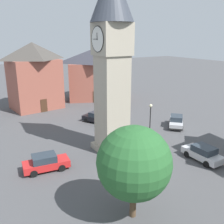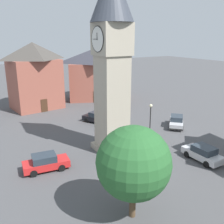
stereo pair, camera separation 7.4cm
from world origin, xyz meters
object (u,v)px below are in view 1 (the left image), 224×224
(lamp_post, at_px, (150,116))
(building_corner_back, at_px, (34,76))
(clock_tower, at_px, (112,48))
(car_blue_kerb, at_px, (46,162))
(car_red_corner, at_px, (176,121))
(car_silver_kerb, at_px, (203,153))
(car_white_side, at_px, (97,117))
(pedestrian, at_px, (119,123))
(tree, at_px, (134,163))
(building_hall_far, at_px, (94,74))

(lamp_post, bearing_deg, building_corner_back, 19.79)
(clock_tower, relative_size, car_blue_kerb, 4.29)
(car_red_corner, xyz_separation_m, building_corner_back, (19.20, 13.62, 4.79))
(car_silver_kerb, xyz_separation_m, car_red_corner, (8.50, -4.77, 0.00))
(building_corner_back, bearing_deg, car_white_side, -156.79)
(pedestrian, bearing_deg, car_silver_kerb, -166.69)
(car_white_side, xyz_separation_m, tree, (-18.68, 7.00, 3.24))
(car_blue_kerb, distance_m, lamp_post, 12.78)
(clock_tower, bearing_deg, tree, 156.73)
(lamp_post, bearing_deg, pedestrian, 16.84)
(car_blue_kerb, distance_m, pedestrian, 12.34)
(tree, xyz_separation_m, lamp_post, (9.81, -9.35, -1.00))
(lamp_post, bearing_deg, clock_tower, 89.37)
(car_silver_kerb, relative_size, pedestrian, 2.44)
(car_blue_kerb, height_order, building_corner_back, building_corner_back)
(car_blue_kerb, relative_size, car_silver_kerb, 1.04)
(building_corner_back, bearing_deg, car_red_corner, -144.65)
(car_silver_kerb, distance_m, building_corner_back, 29.47)
(pedestrian, bearing_deg, car_blue_kerb, 114.83)
(building_corner_back, distance_m, lamp_post, 22.48)
(tree, bearing_deg, lamp_post, -43.61)
(tree, bearing_deg, building_hall_far, -22.77)
(car_white_side, xyz_separation_m, lamp_post, (-8.86, -2.35, 2.24))
(car_white_side, height_order, pedestrian, pedestrian)
(car_blue_kerb, bearing_deg, clock_tower, -84.45)
(car_red_corner, bearing_deg, lamp_post, 106.73)
(car_red_corner, height_order, building_corner_back, building_corner_back)
(car_red_corner, xyz_separation_m, building_hall_far, (19.99, 2.13, 4.14))
(car_white_side, relative_size, building_corner_back, 0.41)
(lamp_post, bearing_deg, car_red_corner, -73.27)
(clock_tower, distance_m, building_corner_back, 21.73)
(car_white_side, bearing_deg, car_silver_kerb, -166.84)
(car_white_side, height_order, building_hall_far, building_hall_far)
(pedestrian, bearing_deg, car_red_corner, -109.94)
(car_silver_kerb, relative_size, tree, 0.64)
(clock_tower, distance_m, car_blue_kerb, 12.48)
(car_red_corner, relative_size, tree, 0.64)
(clock_tower, xyz_separation_m, car_white_side, (8.81, -2.75, -9.98))
(car_white_side, relative_size, tree, 0.69)
(car_blue_kerb, xyz_separation_m, building_hall_far, (22.48, -16.49, 4.14))
(car_red_corner, distance_m, building_hall_far, 20.52)
(clock_tower, xyz_separation_m, car_red_corner, (1.76, -11.16, -9.98))
(clock_tower, relative_size, tree, 2.86)
(car_blue_kerb, relative_size, pedestrian, 2.54)
(car_red_corner, height_order, car_white_side, same)
(pedestrian, bearing_deg, clock_tower, 140.02)
(pedestrian, relative_size, lamp_post, 0.38)
(car_white_side, distance_m, building_hall_far, 14.97)
(car_red_corner, bearing_deg, building_hall_far, 6.08)
(car_red_corner, bearing_deg, building_corner_back, 35.35)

